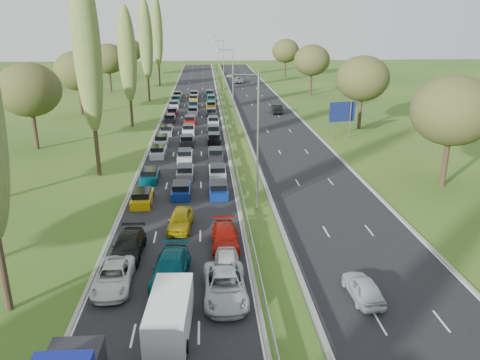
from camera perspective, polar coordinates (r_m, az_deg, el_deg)
name	(u,v)px	position (r m, az deg, el deg)	size (l,w,h in m)	color
ground	(232,124)	(77.04, -0.93, 6.88)	(260.00, 260.00, 0.00)	#295119
near_carriageway	(191,121)	(79.40, -5.94, 7.14)	(10.50, 215.00, 0.04)	black
far_carriageway	(271,120)	(80.14, 3.83, 7.31)	(10.50, 215.00, 0.04)	black
central_reservation	(232,117)	(79.37, -1.04, 7.64)	(2.36, 215.00, 0.32)	gray
lamp_columns	(233,88)	(74.05, -0.86, 11.11)	(0.18, 140.18, 12.00)	gray
poplar_row	(113,50)	(64.58, -15.17, 15.05)	(2.80, 127.80, 22.44)	#2D2116
woodland_left	(19,94)	(62.51, -25.33, 9.47)	(8.00, 166.00, 11.10)	#2D2116
woodland_right	(383,86)	(66.87, 17.00, 10.94)	(8.00, 153.00, 11.10)	#2D2116
traffic_queue_fill	(190,125)	(74.43, -6.08, 6.70)	(9.04, 68.98, 0.80)	#BF990C
near_car_2	(113,277)	(30.91, -15.19, -11.33)	(2.30, 5.00, 1.39)	silver
near_car_3	(128,246)	(34.39, -13.51, -7.86)	(2.09, 5.14, 1.49)	black
near_car_7	(171,268)	(30.95, -8.44, -10.58)	(2.22, 5.45, 1.58)	#054855
near_car_8	(180,220)	(37.98, -7.27, -4.82)	(1.78, 4.42, 1.51)	#AC970B
near_car_10	(225,286)	(28.82, -1.83, -12.79)	(2.58, 5.59, 1.55)	#A9AEB2
near_car_11	(225,237)	(34.88, -1.82, -6.96)	(2.02, 4.96, 1.44)	#971209
near_car_12	(227,265)	(31.24, -1.60, -10.26)	(1.65, 4.10, 1.40)	silver
far_car_0	(363,288)	(29.78, 14.80, -12.57)	(1.61, 4.01, 1.37)	#B5BCC0
far_car_1	(277,109)	(86.23, 4.54, 8.66)	(1.70, 4.87, 1.60)	black
far_car_2	(238,80)	(130.20, -0.19, 12.13)	(2.63, 5.71, 1.59)	gray
white_van_rear	(170,313)	(26.27, -8.52, -15.71)	(2.08, 5.32, 2.14)	silver
direction_sign	(342,113)	(68.17, 12.35, 7.94)	(3.93, 0.96, 5.20)	gray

